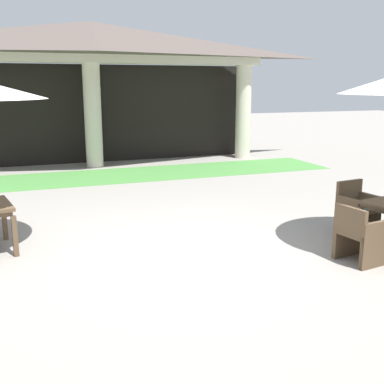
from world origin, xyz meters
The scene contains 5 objects.
ground_plane centered at (0.00, 0.00, 0.00)m, with size 60.00×60.00×0.00m, color gray.
background_pavilion centered at (0.00, 8.33, 3.21)m, with size 11.11×2.44×4.18m.
lawn_strip centered at (0.00, 6.49, 0.00)m, with size 12.91×2.25×0.01m, color #47843D.
patio_chair_mid_left_north centered at (2.99, 0.03, 0.42)m, with size 0.62×0.56×0.87m.
patio_chair_mid_left_west centered at (2.17, -1.05, 0.40)m, with size 0.62×0.63×0.82m.
Camera 1 is at (-2.24, -6.14, 2.45)m, focal length 44.48 mm.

